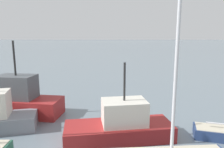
{
  "coord_description": "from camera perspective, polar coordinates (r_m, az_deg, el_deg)",
  "views": [
    {
      "loc": [
        0.24,
        -6.63,
        6.92
      ],
      "look_at": [
        0.0,
        16.03,
        2.67
      ],
      "focal_mm": 33.75,
      "sensor_mm": 36.0,
      "label": 1
    }
  ],
  "objects": [
    {
      "name": "fishing_boat_2",
      "position": [
        14.51,
        2.3,
        -13.64
      ],
      "size": [
        7.49,
        3.66,
        5.18
      ],
      "rotation": [
        0.0,
        0.0,
        0.16
      ],
      "color": "maroon",
      "rests_on": "ground_plane"
    },
    {
      "name": "fishing_boat_0",
      "position": [
        20.35,
        -24.87,
        -6.6
      ],
      "size": [
        8.65,
        3.61,
        6.44
      ],
      "rotation": [
        0.0,
        0.0,
        -0.13
      ],
      "color": "maroon",
      "rests_on": "ground_plane"
    }
  ]
}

